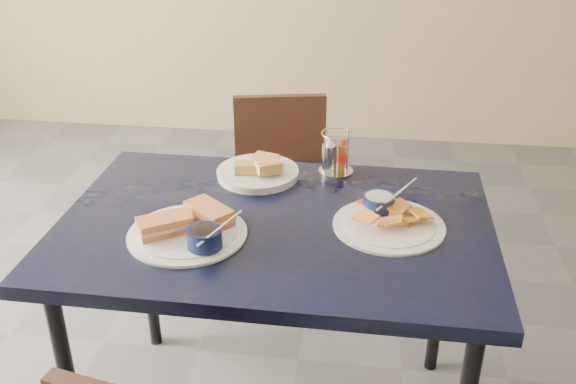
# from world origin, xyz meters

# --- Properties ---
(dining_table) EXTENTS (1.19, 0.80, 0.75)m
(dining_table) POSITION_xyz_m (-0.03, 0.03, 0.68)
(dining_table) COLOR black
(dining_table) RESTS_ON ground
(chair_far) EXTENTS (0.44, 0.43, 0.80)m
(chair_far) POSITION_xyz_m (-0.12, 0.86, 0.46)
(chair_far) COLOR black
(chair_far) RESTS_ON ground
(sandwich_plate) EXTENTS (0.32, 0.32, 0.12)m
(sandwich_plate) POSITION_xyz_m (-0.24, -0.08, 0.77)
(sandwich_plate) COLOR white
(sandwich_plate) RESTS_ON dining_table
(plantain_plate) EXTENTS (0.30, 0.30, 0.12)m
(plantain_plate) POSITION_xyz_m (0.27, 0.05, 0.77)
(plantain_plate) COLOR white
(plantain_plate) RESTS_ON dining_table
(bread_basket) EXTENTS (0.25, 0.25, 0.07)m
(bread_basket) POSITION_xyz_m (-0.13, 0.29, 0.77)
(bread_basket) COLOR white
(bread_basket) RESTS_ON dining_table
(condiment_caddy) EXTENTS (0.11, 0.11, 0.14)m
(condiment_caddy) POSITION_xyz_m (0.11, 0.36, 0.81)
(condiment_caddy) COLOR silver
(condiment_caddy) RESTS_ON dining_table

